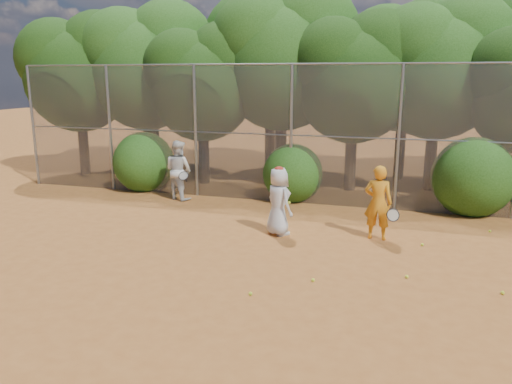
% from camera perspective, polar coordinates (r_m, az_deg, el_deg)
% --- Properties ---
extents(ground, '(80.00, 80.00, 0.00)m').
position_cam_1_polar(ground, '(9.17, 1.47, -10.60)').
color(ground, '#975522').
rests_on(ground, ground).
extents(fence_back, '(20.05, 0.09, 4.03)m').
position_cam_1_polar(fence_back, '(14.38, 7.48, 6.54)').
color(fence_back, gray).
rests_on(fence_back, ground).
extents(tree_0, '(4.38, 3.81, 6.00)m').
position_cam_1_polar(tree_0, '(19.90, -19.52, 13.17)').
color(tree_0, black).
rests_on(tree_0, ground).
extents(tree_1, '(4.64, 4.03, 6.35)m').
position_cam_1_polar(tree_1, '(18.99, -12.35, 14.35)').
color(tree_1, black).
rests_on(tree_1, ground).
extents(tree_2, '(3.99, 3.47, 5.47)m').
position_cam_1_polar(tree_2, '(17.26, -5.98, 12.78)').
color(tree_2, black).
rests_on(tree_2, ground).
extents(tree_3, '(4.89, 4.26, 6.70)m').
position_cam_1_polar(tree_3, '(17.45, 3.22, 15.50)').
color(tree_3, black).
rests_on(tree_3, ground).
extents(tree_4, '(4.19, 3.64, 5.73)m').
position_cam_1_polar(tree_4, '(16.41, 11.38, 13.19)').
color(tree_4, black).
rests_on(tree_4, ground).
extents(tree_5, '(4.51, 3.92, 6.17)m').
position_cam_1_polar(tree_5, '(17.15, 20.29, 13.61)').
color(tree_5, black).
rests_on(tree_5, ground).
extents(tree_9, '(4.83, 4.20, 6.62)m').
position_cam_1_polar(tree_9, '(21.49, -11.71, 14.68)').
color(tree_9, black).
rests_on(tree_9, ground).
extents(tree_10, '(5.15, 4.48, 7.06)m').
position_cam_1_polar(tree_10, '(19.83, 1.89, 15.92)').
color(tree_10, black).
rests_on(tree_10, ground).
extents(tree_11, '(4.64, 4.03, 6.35)m').
position_cam_1_polar(tree_11, '(18.74, 16.92, 14.11)').
color(tree_11, black).
rests_on(tree_11, ground).
extents(bush_0, '(2.00, 2.00, 2.00)m').
position_cam_1_polar(bush_0, '(16.79, -12.70, 3.66)').
color(bush_0, '#1E4812').
rests_on(bush_0, ground).
extents(bush_1, '(1.80, 1.80, 1.80)m').
position_cam_1_polar(bush_1, '(15.01, 4.22, 2.44)').
color(bush_1, '#1E4812').
rests_on(bush_1, ground).
extents(bush_2, '(2.20, 2.20, 2.20)m').
position_cam_1_polar(bush_2, '(14.73, 23.57, 1.95)').
color(bush_2, '#1E4812').
rests_on(bush_2, ground).
extents(player_yellow, '(0.84, 0.53, 1.73)m').
position_cam_1_polar(player_yellow, '(11.72, 13.79, -1.18)').
color(player_yellow, orange).
rests_on(player_yellow, ground).
extents(player_teen, '(0.93, 0.90, 1.64)m').
position_cam_1_polar(player_teen, '(11.72, 2.61, -1.04)').
color(player_teen, silver).
rests_on(player_teen, ground).
extents(player_white, '(1.06, 0.95, 1.80)m').
position_cam_1_polar(player_white, '(15.25, -8.84, 2.49)').
color(player_white, silver).
rests_on(player_white, ground).
extents(ball_0, '(0.07, 0.07, 0.07)m').
position_cam_1_polar(ball_0, '(9.85, 16.85, -9.25)').
color(ball_0, '#C1D526').
rests_on(ball_0, ground).
extents(ball_1, '(0.07, 0.07, 0.07)m').
position_cam_1_polar(ball_1, '(11.71, 18.47, -5.73)').
color(ball_1, '#C1D526').
rests_on(ball_1, ground).
extents(ball_2, '(0.07, 0.07, 0.07)m').
position_cam_1_polar(ball_2, '(9.35, 6.54, -9.97)').
color(ball_2, '#C1D526').
rests_on(ball_2, ground).
extents(ball_3, '(0.07, 0.07, 0.07)m').
position_cam_1_polar(ball_3, '(9.77, 26.36, -10.28)').
color(ball_3, '#C1D526').
rests_on(ball_3, ground).
extents(ball_4, '(0.07, 0.07, 0.07)m').
position_cam_1_polar(ball_4, '(8.76, -0.64, -11.54)').
color(ball_4, '#C1D526').
rests_on(ball_4, ground).
extents(ball_5, '(0.07, 0.07, 0.07)m').
position_cam_1_polar(ball_5, '(13.30, 25.16, -4.07)').
color(ball_5, '#C1D526').
rests_on(ball_5, ground).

